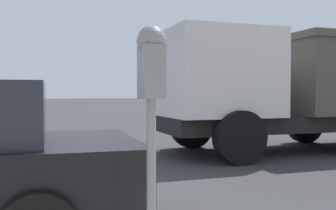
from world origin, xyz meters
TOP-DOWN VIEW (x-y plane):
  - ground_plane at (0.00, 0.00)m, footprint 220.00×220.00m
  - parking_meter at (-2.67, -0.97)m, footprint 0.21×0.19m
  - dump_truck at (2.88, -6.61)m, footprint 2.86×7.64m

SIDE VIEW (x-z plane):
  - ground_plane at x=0.00m, z-range 0.00..0.00m
  - parking_meter at x=-2.67m, z-range 0.57..2.23m
  - dump_truck at x=2.88m, z-range 0.22..2.92m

